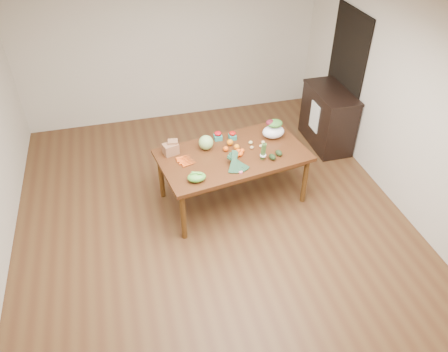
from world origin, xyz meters
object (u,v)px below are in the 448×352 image
object	(u,v)px
dining_table	(233,177)
salad_bag	(274,130)
cabbage	(206,143)
mandarin_cluster	(239,152)
cabinet	(328,118)
paper_bag	(171,148)
asparagus_bundle	(263,151)
kale_bunch	(237,163)

from	to	relation	value
dining_table	salad_bag	xyz separation A→B (m)	(0.64, 0.25, 0.49)
cabbage	mandarin_cluster	distance (m)	0.45
cabinet	paper_bag	size ratio (longest dim) A/B	4.08
dining_table	cabinet	distance (m)	2.09
mandarin_cluster	dining_table	bearing A→B (deg)	148.92
paper_bag	salad_bag	size ratio (longest dim) A/B	0.82
cabbage	salad_bag	xyz separation A→B (m)	(0.95, 0.04, 0.02)
mandarin_cluster	cabinet	bearing A→B (deg)	29.44
cabbage	asparagus_bundle	size ratio (longest dim) A/B	0.77
cabbage	kale_bunch	world-z (taller)	cabbage
asparagus_bundle	salad_bag	bearing A→B (deg)	47.52
salad_bag	cabinet	bearing A→B (deg)	30.84
mandarin_cluster	asparagus_bundle	xyz separation A→B (m)	(0.27, -0.18, 0.08)
paper_bag	asparagus_bundle	size ratio (longest dim) A/B	1.00
dining_table	paper_bag	world-z (taller)	paper_bag
cabbage	paper_bag	bearing A→B (deg)	179.41
cabinet	paper_bag	bearing A→B (deg)	-163.87
asparagus_bundle	dining_table	bearing A→B (deg)	137.73
paper_bag	mandarin_cluster	distance (m)	0.87
cabbage	kale_bunch	distance (m)	0.59
kale_bunch	salad_bag	bearing A→B (deg)	30.77
paper_bag	asparagus_bundle	distance (m)	1.19
dining_table	mandarin_cluster	distance (m)	0.43
cabinet	paper_bag	xyz separation A→B (m)	(-2.62, -0.76, 0.37)
cabinet	paper_bag	world-z (taller)	cabinet
cabinet	salad_bag	xyz separation A→B (m)	(-1.21, -0.72, 0.40)
paper_bag	salad_bag	distance (m)	1.41
cabinet	mandarin_cluster	distance (m)	2.07
cabinet	mandarin_cluster	xyz separation A→B (m)	(-1.78, -1.01, 0.33)
paper_bag	kale_bunch	xyz separation A→B (m)	(0.74, -0.53, -0.01)
dining_table	kale_bunch	bearing A→B (deg)	-105.38
dining_table	kale_bunch	distance (m)	0.56
mandarin_cluster	salad_bag	bearing A→B (deg)	26.39
asparagus_bundle	salad_bag	distance (m)	0.56
dining_table	mandarin_cluster	world-z (taller)	mandarin_cluster
kale_bunch	mandarin_cluster	bearing A→B (deg)	61.29
cabinet	kale_bunch	distance (m)	2.31
salad_bag	mandarin_cluster	bearing A→B (deg)	-153.61
cabinet	mandarin_cluster	world-z (taller)	cabinet
paper_bag	kale_bunch	size ratio (longest dim) A/B	0.63
dining_table	salad_bag	distance (m)	0.84
cabbage	mandarin_cluster	size ratio (longest dim) A/B	1.07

